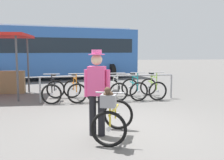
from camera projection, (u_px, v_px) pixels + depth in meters
name	position (u px, v px, depth m)	size (l,w,h in m)	color
ground_plane	(123.00, 128.00, 5.56)	(80.00, 80.00, 0.00)	#605E5B
bike_rack_rail	(109.00, 80.00, 8.52)	(4.61, 0.14, 0.88)	#99999E
racked_bike_black	(54.00, 90.00, 8.41)	(0.73, 1.14, 0.97)	black
racked_bike_orange	(75.00, 90.00, 8.53)	(0.82, 1.20, 0.97)	black
racked_bike_yellow	(95.00, 89.00, 8.66)	(0.67, 1.11, 0.97)	black
racked_bike_white	(115.00, 89.00, 8.78)	(0.75, 1.17, 0.98)	black
racked_bike_teal	(134.00, 88.00, 8.90)	(0.74, 1.14, 0.97)	black
racked_bike_lime	(153.00, 88.00, 9.02)	(0.68, 1.10, 0.97)	black
featured_bicycle	(113.00, 115.00, 4.76)	(0.98, 1.26, 1.09)	black
person_with_featured_bike	(97.00, 89.00, 4.94)	(0.50, 0.32, 1.72)	black
bus_distant	(54.00, 50.00, 15.01)	(10.30, 4.72, 3.08)	#3366B7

